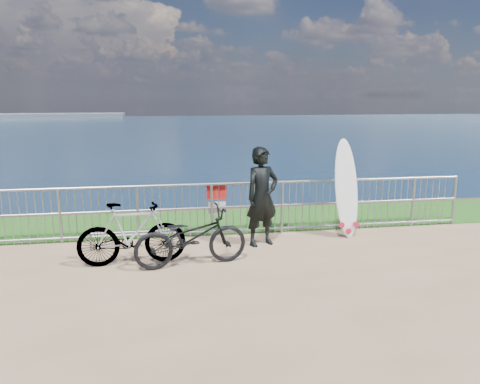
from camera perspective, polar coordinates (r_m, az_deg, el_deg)
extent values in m
plane|color=#1D5317|center=(10.95, -1.42, -3.50)|extent=(120.00, 120.00, 0.00)
cube|color=brown|center=(12.93, -2.13, -12.89)|extent=(120.00, 0.30, 5.00)
plane|color=#19304B|center=(98.10, -8.57, 7.00)|extent=(260.00, 260.00, 0.00)
cube|color=#565E68|center=(182.49, -25.09, 8.41)|extent=(70.00, 12.00, 1.50)
cylinder|color=gray|center=(9.65, -0.55, 1.05)|extent=(10.00, 0.06, 0.06)
cylinder|color=gray|center=(9.75, -0.54, -1.81)|extent=(10.00, 0.05, 0.05)
cylinder|color=gray|center=(9.88, -0.54, -4.65)|extent=(10.00, 0.05, 0.05)
cylinder|color=gray|center=(9.87, -21.08, -2.77)|extent=(0.06, 0.06, 1.10)
cylinder|color=gray|center=(9.67, -12.35, -2.53)|extent=(0.06, 0.06, 1.10)
cylinder|color=gray|center=(9.70, -3.46, -2.23)|extent=(0.06, 0.06, 1.10)
cylinder|color=gray|center=(9.96, 5.15, -1.89)|extent=(0.06, 0.06, 1.10)
cylinder|color=gray|center=(10.43, 13.16, -1.53)|extent=(0.06, 0.06, 1.10)
cylinder|color=gray|center=(11.09, 20.34, -1.18)|extent=(0.06, 0.06, 1.10)
cylinder|color=gray|center=(11.61, 24.64, -0.96)|extent=(0.06, 0.06, 1.10)
cube|color=red|center=(9.69, -2.85, 0.00)|extent=(0.42, 0.02, 0.30)
cube|color=white|center=(9.69, -2.84, 0.00)|extent=(0.38, 0.01, 0.08)
cube|color=white|center=(9.76, -2.83, -1.95)|extent=(0.36, 0.02, 0.26)
imported|color=black|center=(9.04, 2.71, -0.57)|extent=(0.82, 0.69, 1.93)
ellipsoid|color=white|center=(9.86, 12.84, 0.50)|extent=(0.61, 0.56, 2.03)
cone|color=red|center=(9.86, 12.07, -3.82)|extent=(0.12, 0.22, 0.12)
cone|color=red|center=(9.98, 13.73, -3.72)|extent=(0.12, 0.22, 0.12)
cone|color=red|center=(9.96, 12.87, -4.50)|extent=(0.12, 0.22, 0.12)
imported|color=black|center=(8.06, -6.00, -5.48)|extent=(2.03, 0.98, 1.02)
imported|color=black|center=(8.27, -13.05, -4.97)|extent=(1.87, 0.64, 1.11)
cylinder|color=gray|center=(9.15, -13.08, -4.78)|extent=(1.73, 0.05, 0.05)
cylinder|color=gray|center=(9.28, -17.76, -5.89)|extent=(0.04, 0.04, 0.34)
cylinder|color=gray|center=(9.18, -8.25, -5.64)|extent=(0.04, 0.04, 0.34)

